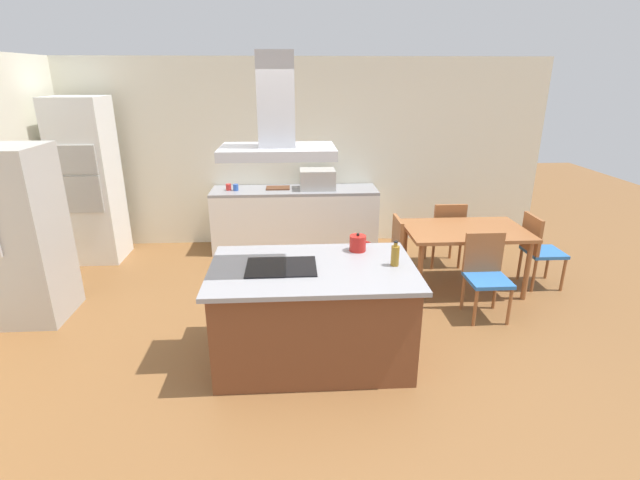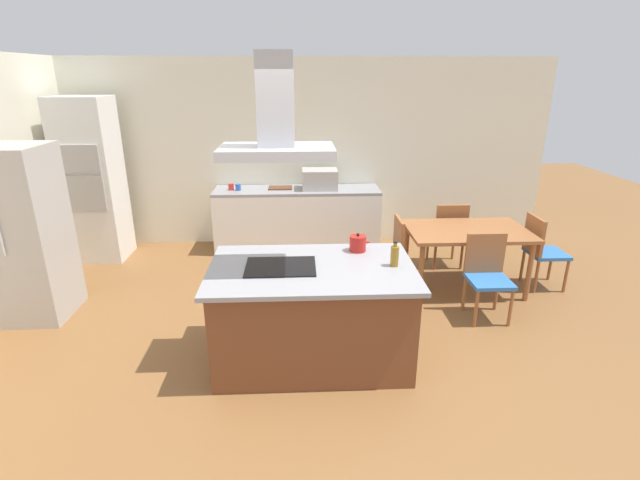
# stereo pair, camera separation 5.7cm
# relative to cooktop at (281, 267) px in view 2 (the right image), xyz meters

# --- Properties ---
(ground) EXTENTS (16.00, 16.00, 0.00)m
(ground) POSITION_rel_cooktop_xyz_m (0.27, 1.50, -0.91)
(ground) COLOR brown
(wall_back) EXTENTS (7.20, 0.10, 2.70)m
(wall_back) POSITION_rel_cooktop_xyz_m (0.27, 3.25, 0.44)
(wall_back) COLOR silver
(wall_back) RESTS_ON ground
(kitchen_island) EXTENTS (1.78, 1.12, 0.90)m
(kitchen_island) POSITION_rel_cooktop_xyz_m (0.27, 0.00, -0.45)
(kitchen_island) COLOR brown
(kitchen_island) RESTS_ON ground
(cooktop) EXTENTS (0.60, 0.44, 0.01)m
(cooktop) POSITION_rel_cooktop_xyz_m (0.00, 0.00, 0.00)
(cooktop) COLOR black
(cooktop) RESTS_ON kitchen_island
(tea_kettle) EXTENTS (0.21, 0.15, 0.18)m
(tea_kettle) POSITION_rel_cooktop_xyz_m (0.71, 0.36, 0.07)
(tea_kettle) COLOR #B21E19
(tea_kettle) RESTS_ON kitchen_island
(olive_oil_bottle) EXTENTS (0.07, 0.07, 0.22)m
(olive_oil_bottle) POSITION_rel_cooktop_xyz_m (0.98, -0.01, 0.09)
(olive_oil_bottle) COLOR olive
(olive_oil_bottle) RESTS_ON kitchen_island
(back_counter) EXTENTS (2.39, 0.62, 0.90)m
(back_counter) POSITION_rel_cooktop_xyz_m (0.14, 2.88, -0.46)
(back_counter) COLOR white
(back_counter) RESTS_ON ground
(countertop_microwave) EXTENTS (0.50, 0.38, 0.28)m
(countertop_microwave) POSITION_rel_cooktop_xyz_m (0.47, 2.88, 0.13)
(countertop_microwave) COLOR #B2AFAA
(countertop_microwave) RESTS_ON back_counter
(coffee_mug_red) EXTENTS (0.08, 0.08, 0.09)m
(coffee_mug_red) POSITION_rel_cooktop_xyz_m (-0.80, 2.87, 0.04)
(coffee_mug_red) COLOR red
(coffee_mug_red) RESTS_ON back_counter
(coffee_mug_blue) EXTENTS (0.08, 0.08, 0.09)m
(coffee_mug_blue) POSITION_rel_cooktop_xyz_m (-0.69, 2.84, 0.04)
(coffee_mug_blue) COLOR #2D56B2
(coffee_mug_blue) RESTS_ON back_counter
(cutting_board) EXTENTS (0.34, 0.24, 0.02)m
(cutting_board) POSITION_rel_cooktop_xyz_m (-0.10, 2.93, 0.00)
(cutting_board) COLOR #59331E
(cutting_board) RESTS_ON back_counter
(wall_oven_stack) EXTENTS (0.70, 0.66, 2.20)m
(wall_oven_stack) POSITION_rel_cooktop_xyz_m (-2.63, 2.65, 0.20)
(wall_oven_stack) COLOR white
(wall_oven_stack) RESTS_ON ground
(refrigerator) EXTENTS (0.80, 0.73, 1.82)m
(refrigerator) POSITION_rel_cooktop_xyz_m (-2.71, 0.96, 0.00)
(refrigerator) COLOR #B2AFAA
(refrigerator) RESTS_ON ground
(dining_table) EXTENTS (1.40, 0.90, 0.75)m
(dining_table) POSITION_rel_cooktop_xyz_m (2.14, 1.39, -0.24)
(dining_table) COLOR #995B33
(dining_table) RESTS_ON ground
(chair_at_left_end) EXTENTS (0.42, 0.42, 0.89)m
(chair_at_left_end) POSITION_rel_cooktop_xyz_m (1.22, 1.39, -0.40)
(chair_at_left_end) COLOR #2D6BB7
(chair_at_left_end) RESTS_ON ground
(chair_at_right_end) EXTENTS (0.42, 0.42, 0.89)m
(chair_at_right_end) POSITION_rel_cooktop_xyz_m (3.05, 1.39, -0.40)
(chair_at_right_end) COLOR #2D6BB7
(chair_at_right_end) RESTS_ON ground
(chair_facing_back_wall) EXTENTS (0.42, 0.42, 0.89)m
(chair_facing_back_wall) POSITION_rel_cooktop_xyz_m (2.14, 2.05, -0.40)
(chair_facing_back_wall) COLOR #2D6BB7
(chair_facing_back_wall) RESTS_ON ground
(chair_facing_island) EXTENTS (0.42, 0.42, 0.89)m
(chair_facing_island) POSITION_rel_cooktop_xyz_m (2.14, 0.72, -0.40)
(chair_facing_island) COLOR #2D6BB7
(chair_facing_island) RESTS_ON ground
(range_hood) EXTENTS (0.90, 0.55, 0.78)m
(range_hood) POSITION_rel_cooktop_xyz_m (0.00, 0.00, 1.20)
(range_hood) COLOR #ADADB2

